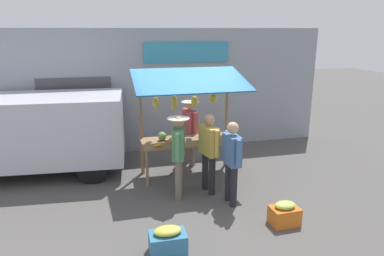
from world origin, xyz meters
TOP-DOWN VIEW (x-y plane):
  - ground_plane at (0.00, 0.00)m, footprint 40.00×40.00m
  - street_backdrop at (0.05, -2.20)m, footprint 9.00×0.30m
  - market_stall at (0.02, -0.02)m, footprint 2.50×1.46m
  - vendor_with_sunhat at (-0.21, -0.75)m, footprint 0.43×0.70m
  - shopper_in_grey_tee at (-0.19, 0.98)m, footprint 0.34×0.70m
  - shopper_with_shopping_bag at (-0.47, 1.58)m, footprint 0.23×0.71m
  - shopper_with_ponytail at (0.46, 1.04)m, footprint 0.45×0.70m
  - parked_van at (3.80, -1.06)m, footprint 4.53×2.20m
  - produce_crate_near at (-1.12, 2.58)m, footprint 0.51×0.38m
  - produce_crate_side at (1.04, 2.90)m, footprint 0.58×0.39m

SIDE VIEW (x-z plane):
  - ground_plane at x=0.00m, z-range 0.00..0.00m
  - produce_crate_near at x=-1.12m, z-range -0.02..0.42m
  - produce_crate_side at x=1.04m, z-range -0.02..0.43m
  - shopper_with_shopping_bag at x=-0.47m, z-range 0.14..1.82m
  - vendor_with_sunhat at x=-0.21m, z-range 0.15..1.82m
  - shopper_in_grey_tee at x=-0.19m, z-range 0.14..1.85m
  - shopper_with_ponytail at x=0.46m, z-range 0.17..1.89m
  - parked_van at x=3.80m, z-range 0.18..2.06m
  - market_stall at x=0.02m, z-range 0.28..2.78m
  - street_backdrop at x=0.05m, z-range 0.00..3.40m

